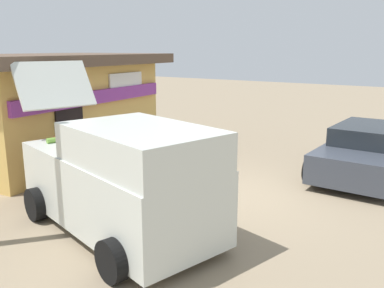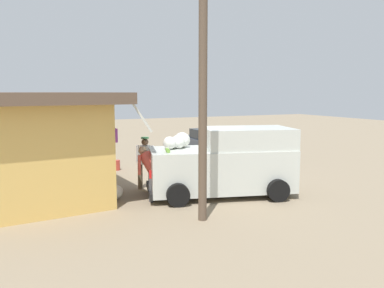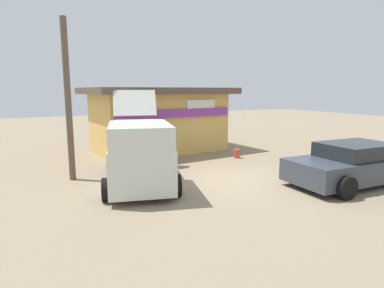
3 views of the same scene
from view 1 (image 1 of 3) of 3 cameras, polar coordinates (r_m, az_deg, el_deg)
The scene contains 8 objects.
ground_plane at distance 9.43m, azimuth 6.16°, elevation -6.65°, with size 60.00×60.00×0.00m, color gray.
storefront_bar at distance 12.61m, azimuth -18.61°, elevation 5.09°, with size 7.08×4.75×3.02m.
delivery_van at distance 7.21m, azimuth -9.85°, elevation -4.71°, with size 2.92×5.00×2.91m.
parked_sedan at distance 11.45m, azimuth 23.38°, elevation -0.90°, with size 4.52×2.28×1.29m.
vendor_standing at distance 9.66m, azimuth -11.24°, elevation -0.53°, with size 0.47×0.49×1.65m.
customer_bending at distance 9.08m, azimuth -17.89°, elevation -2.10°, with size 0.70×0.66×1.50m.
unloaded_banana_pile at distance 10.29m, azimuth -19.44°, elevation -4.40°, with size 0.68×0.87×0.45m.
paint_bucket at distance 12.39m, azimuth -0.42°, elevation -0.82°, with size 0.26×0.26×0.39m, color #BF3F33.
Camera 1 is at (-7.89, -4.08, 3.17)m, focal length 38.53 mm.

